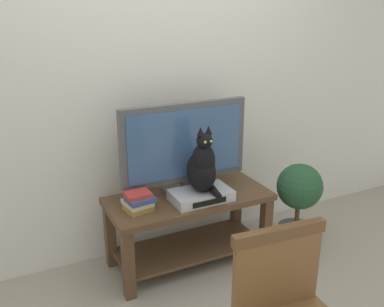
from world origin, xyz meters
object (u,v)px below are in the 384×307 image
Objects in this scene: cat at (202,167)px; potted_plant at (298,200)px; media_box at (201,195)px; tv_stand at (189,217)px; tv at (185,146)px; book_stack at (138,202)px.

cat is 0.88m from potted_plant.
cat is (0.00, -0.01, 0.22)m from media_box.
tv_stand is at bearing 166.78° from potted_plant.
tv is 4.61× the size of book_stack.
tv is 1.99× the size of cat.
tv is 0.51m from book_stack.
media_box is at bearing -6.03° from book_stack.
cat is (0.05, -0.18, -0.10)m from tv.
media_box is at bearing -64.12° from tv_stand.
media_box is 0.81m from potted_plant.
tv reaches higher than potted_plant.
book_stack is at bearing 173.97° from media_box.
potted_plant reaches higher than tv_stand.
media_box is 0.45m from book_stack.
cat is at bearing 173.76° from potted_plant.
cat is (0.05, -0.11, 0.42)m from tv_stand.
tv is at bearing 162.58° from potted_plant.
book_stack is 0.29× the size of potted_plant.
cat reaches higher than media_box.
potted_plant is (0.84, -0.26, -0.48)m from tv.
tv_stand is at bearing 7.31° from book_stack.
tv reaches higher than cat.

